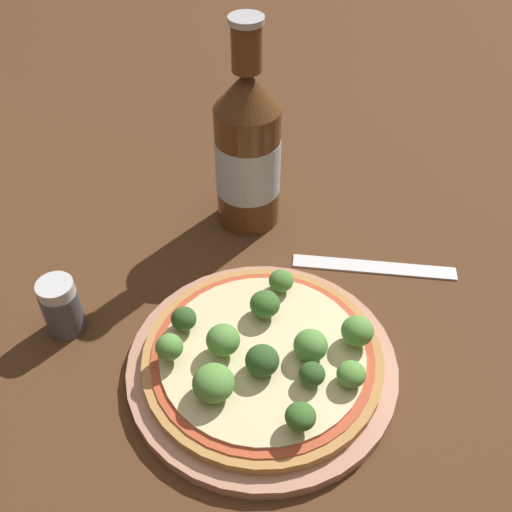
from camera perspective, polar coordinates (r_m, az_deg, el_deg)
ground_plane at (r=0.57m, az=-0.26°, el=-8.94°), size 3.00×3.00×0.00m
plate at (r=0.55m, az=0.58°, el=-10.38°), size 0.24×0.24×0.01m
pizza at (r=0.54m, az=0.64°, el=-9.59°), size 0.22×0.22×0.01m
broccoli_floret_0 at (r=0.54m, az=9.63°, el=-7.06°), size 0.03×0.03×0.03m
broccoli_floret_1 at (r=0.48m, az=4.26°, el=-15.01°), size 0.02×0.02×0.03m
broccoli_floret_2 at (r=0.51m, az=0.60°, el=-9.93°), size 0.03×0.03×0.03m
broccoli_floret_3 at (r=0.50m, az=-4.22°, el=-11.91°), size 0.04×0.04×0.03m
broccoli_floret_4 at (r=0.55m, az=0.58°, el=-4.50°), size 0.03×0.03×0.03m
broccoli_floret_5 at (r=0.53m, az=5.36°, el=-8.24°), size 0.03×0.03×0.03m
broccoli_floret_6 at (r=0.52m, az=-8.26°, el=-8.60°), size 0.02×0.02×0.03m
broccoli_floret_7 at (r=0.58m, az=2.41°, el=-2.38°), size 0.02×0.02×0.02m
broccoli_floret_8 at (r=0.52m, az=9.06°, el=-11.05°), size 0.02×0.02×0.02m
broccoli_floret_9 at (r=0.55m, az=-6.90°, el=-5.97°), size 0.02×0.02×0.02m
broccoli_floret_10 at (r=0.52m, az=-3.15°, el=-8.00°), size 0.03×0.03×0.03m
broccoli_floret_11 at (r=0.51m, az=5.37°, el=-11.14°), size 0.02×0.02×0.02m
beer_bottle at (r=0.65m, az=-0.80°, el=9.97°), size 0.07×0.07×0.24m
pepper_shaker at (r=0.59m, az=-18.04°, el=-4.61°), size 0.04×0.04×0.06m
fork at (r=0.65m, az=11.17°, el=-0.99°), size 0.08×0.17×0.00m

